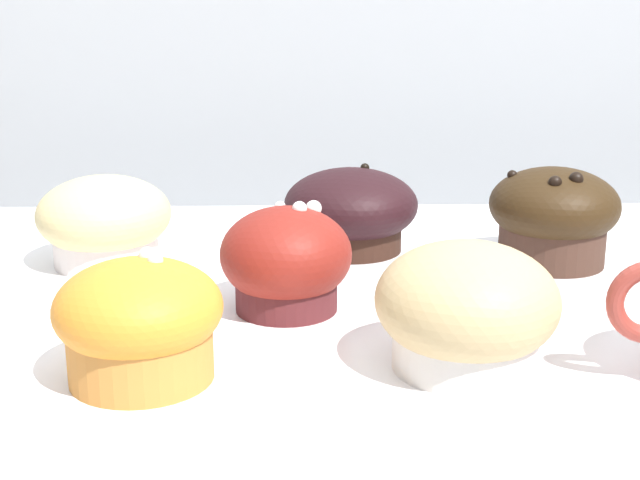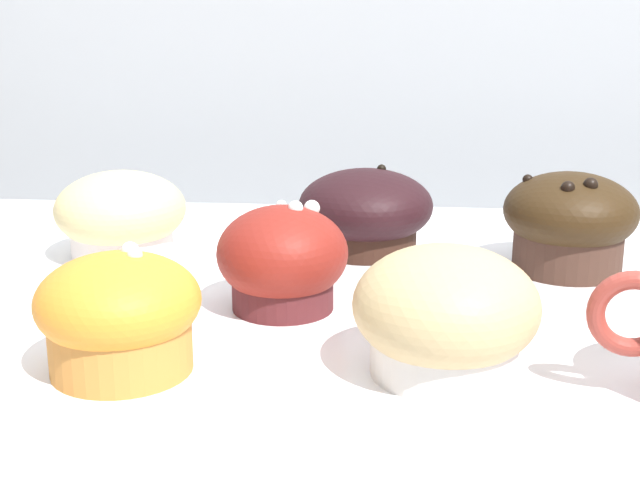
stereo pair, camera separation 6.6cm
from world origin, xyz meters
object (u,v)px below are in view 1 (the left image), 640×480
muffin_front_center (286,260)px  muffin_back_center (139,321)px  muffin_back_right (105,221)px  muffin_front_right (351,211)px  muffin_front_left (553,215)px  muffin_back_left (466,310)px

muffin_front_center → muffin_back_center: 0.15m
muffin_back_center → muffin_back_right: bearing=106.4°
muffin_front_center → muffin_back_right: size_ratio=0.85×
muffin_front_right → muffin_front_left: bearing=-14.5°
muffin_front_left → muffin_back_center: bearing=-144.1°
muffin_back_left → muffin_front_right: bearing=102.1°
muffin_front_right → muffin_back_center: bearing=-117.8°
muffin_front_center → muffin_back_center: bearing=-125.5°
muffin_front_center → muffin_back_left: bearing=-44.6°
muffin_back_right → muffin_front_center: bearing=-36.1°
muffin_back_left → muffin_front_right: (-0.06, 0.26, -0.00)m
muffin_back_right → muffin_front_left: bearing=-1.3°
muffin_back_right → muffin_back_center: (0.07, -0.23, -0.00)m
muffin_back_right → muffin_front_left: muffin_front_left is taller
muffin_back_left → muffin_back_center: size_ratio=1.12×
muffin_front_center → muffin_front_right: muffin_front_center is taller
muffin_back_right → muffin_back_center: bearing=-73.6°
muffin_front_left → muffin_back_right: bearing=178.7°
muffin_back_left → muffin_back_right: (-0.27, 0.22, -0.00)m
muffin_back_right → muffin_back_center: size_ratio=1.12×
muffin_front_center → muffin_back_right: bearing=143.9°
muffin_front_center → muffin_back_right: muffin_front_center is taller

